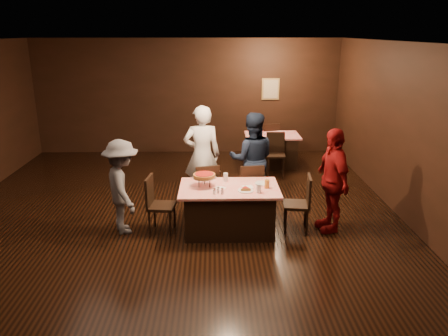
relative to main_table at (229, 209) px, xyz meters
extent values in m
plane|color=black|center=(-0.94, -0.01, -0.39)|extent=(10.00, 10.00, 0.00)
cube|color=silver|center=(-0.94, -0.01, 2.62)|extent=(8.00, 10.00, 0.04)
cube|color=black|center=(-0.94, 4.99, 1.11)|extent=(8.00, 0.04, 3.00)
cube|color=black|center=(3.06, -0.01, 1.11)|extent=(0.04, 10.00, 3.00)
cube|color=tan|center=(1.26, 4.96, 1.31)|extent=(0.46, 0.03, 0.56)
cube|color=beige|center=(1.26, 4.94, 1.31)|extent=(0.38, 0.01, 0.48)
cube|color=red|center=(0.00, 0.00, 0.00)|extent=(1.60, 1.00, 0.77)
cube|color=red|center=(1.17, 3.67, 0.00)|extent=(1.30, 0.90, 0.77)
cube|color=black|center=(-0.40, 0.75, 0.09)|extent=(0.51, 0.51, 0.95)
cube|color=black|center=(0.40, 0.75, 0.09)|extent=(0.46, 0.46, 0.95)
cube|color=black|center=(-1.10, 0.00, 0.09)|extent=(0.47, 0.47, 0.95)
cube|color=black|center=(1.10, 0.00, 0.09)|extent=(0.47, 0.47, 0.95)
cube|color=black|center=(1.17, 2.97, 0.09)|extent=(0.44, 0.44, 0.95)
cube|color=black|center=(1.17, 4.27, 0.09)|extent=(0.50, 0.50, 0.95)
imported|color=white|center=(-0.47, 1.28, 0.56)|extent=(0.72, 0.50, 1.89)
imported|color=#131D30|center=(0.47, 1.20, 0.50)|extent=(0.90, 0.72, 1.77)
imported|color=#58595D|center=(-1.72, 0.04, 0.39)|extent=(0.93, 1.15, 1.55)
imported|color=maroon|center=(1.67, 0.04, 0.48)|extent=(0.57, 1.06, 1.72)
cylinder|color=black|center=(-0.40, 0.15, 0.46)|extent=(0.01, 0.01, 0.15)
cylinder|color=black|center=(-0.49, 0.00, 0.46)|extent=(0.01, 0.01, 0.15)
cylinder|color=black|center=(-0.31, 0.00, 0.46)|extent=(0.01, 0.01, 0.15)
cylinder|color=silver|center=(-0.40, 0.05, 0.54)|extent=(0.38, 0.38, 0.01)
cylinder|color=#B27233|center=(-0.40, 0.05, 0.57)|extent=(0.35, 0.35, 0.05)
cylinder|color=#A5140C|center=(-0.40, 0.05, 0.60)|extent=(0.30, 0.30, 0.01)
cylinder|color=white|center=(0.25, -0.18, 0.39)|extent=(0.25, 0.25, 0.01)
cylinder|color=#B27233|center=(0.25, -0.18, 0.42)|extent=(0.18, 0.18, 0.04)
cylinder|color=#A5140C|center=(0.25, -0.18, 0.44)|extent=(0.14, 0.14, 0.01)
cylinder|color=white|center=(0.55, 0.15, 0.39)|extent=(0.25, 0.25, 0.01)
cylinder|color=silver|center=(0.45, -0.25, 0.46)|extent=(0.08, 0.08, 0.14)
cylinder|color=#BF7F26|center=(0.60, -0.05, 0.46)|extent=(0.08, 0.08, 0.14)
cylinder|color=silver|center=(-0.05, 0.30, 0.46)|extent=(0.08, 0.08, 0.14)
cylinder|color=silver|center=(-0.18, -0.25, 0.43)|extent=(0.04, 0.04, 0.08)
cylinder|color=silver|center=(-0.18, -0.25, 0.47)|extent=(0.05, 0.05, 0.02)
cylinder|color=silver|center=(-0.12, -0.30, 0.43)|extent=(0.04, 0.04, 0.08)
cylinder|color=silver|center=(-0.12, -0.30, 0.47)|extent=(0.05, 0.05, 0.02)
cylinder|color=silver|center=(-0.24, -0.30, 0.43)|extent=(0.04, 0.04, 0.08)
cylinder|color=silver|center=(-0.24, -0.30, 0.47)|extent=(0.05, 0.05, 0.02)
cube|color=white|center=(0.30, 0.00, 0.39)|extent=(0.19, 0.19, 0.01)
cube|color=white|center=(-0.15, -0.05, 0.39)|extent=(0.21, 0.21, 0.01)
camera|label=1|loc=(-0.24, -6.59, 2.80)|focal=35.00mm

